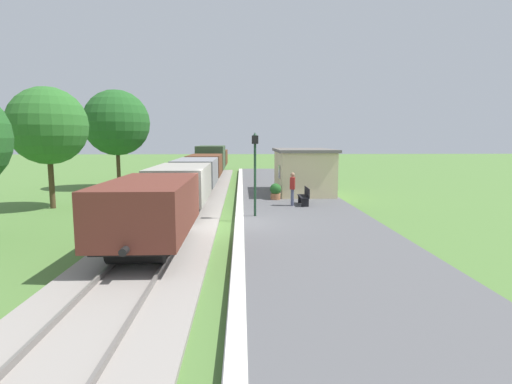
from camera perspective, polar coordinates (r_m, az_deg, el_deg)
The scene contains 14 objects.
ground_plane at distance 16.82m, azimuth -3.70°, elevation -5.16°, with size 160.00×160.00×0.00m, color #517A38.
platform_slab at distance 17.01m, azimuth 7.17°, elevation -4.63°, with size 6.00×60.00×0.25m, color #565659.
platform_edge_stripe at distance 16.76m, azimuth -2.34°, elevation -4.31°, with size 0.36×60.00×0.01m, color silver.
track_ballast at distance 17.05m, azimuth -11.82°, elevation -4.93°, with size 3.80×60.00×0.12m, color gray.
rail_near at distance 16.92m, azimuth -9.42°, elevation -4.52°, with size 0.07×60.00×0.14m, color slate.
rail_far at distance 17.16m, azimuth -14.21°, elevation -4.47°, with size 0.07×60.00×0.14m, color slate.
freight_train at distance 29.96m, azimuth -7.60°, elevation 3.17°, with size 2.50×39.20×2.72m.
station_hut at distance 26.04m, azimuth 6.59°, elevation 2.99°, with size 3.50×5.80×2.78m.
bench_near_hut at distance 21.31m, azimuth 6.83°, elevation -0.54°, with size 0.42×1.50×0.91m.
person_waiting at distance 20.93m, azimuth 5.12°, elevation 0.62°, with size 0.32×0.42×1.71m.
potted_planter at distance 23.07m, azimuth 2.75°, elevation 0.12°, with size 0.64×0.64×0.92m.
lamp_post_near at distance 17.90m, azimuth -0.14°, elevation 4.68°, with size 0.28×0.28×3.70m.
tree_trackside_mid at distance 23.95m, azimuth -27.10°, elevation 8.23°, with size 4.01×4.01×6.34m.
tree_trackside_far at distance 31.91m, azimuth -18.93°, elevation 9.13°, with size 4.78×4.78×7.21m.
Camera 1 is at (0.50, -16.41, 3.69)m, focal length 28.60 mm.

